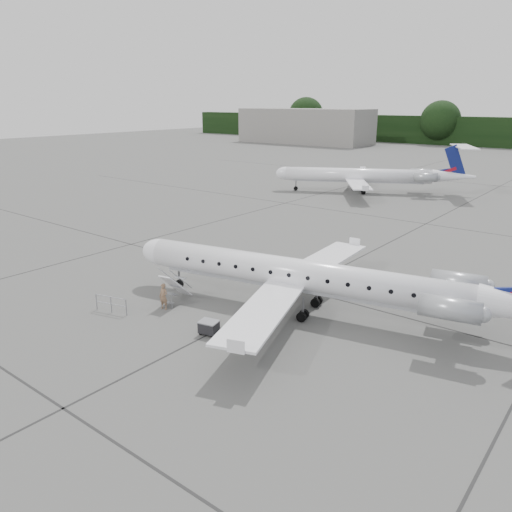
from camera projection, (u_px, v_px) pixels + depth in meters
The scene contains 8 objects.
ground at pixel (282, 338), 26.69m from camera, with size 320.00×320.00×0.00m, color #5A5A57.
terminal_building at pixel (305, 126), 149.06m from camera, with size 40.00×14.00×10.00m, color gray.
main_regional_jet at pixel (297, 259), 29.33m from camera, with size 25.33×18.24×6.49m, color white, non-canonical shape.
airstair at pixel (176, 287), 31.30m from camera, with size 0.85×2.30×2.04m, color white, non-canonical shape.
passenger at pixel (164, 296), 30.25m from camera, with size 0.59×0.39×1.62m, color #856349.
safety_railing at pixel (111, 305), 29.83m from camera, with size 2.20×0.08×1.00m, color gray, non-canonical shape.
baggage_cart at pixel (209, 327), 27.05m from camera, with size 0.96×0.78×0.83m, color black, non-canonical shape.
bg_regional_left at pixel (358, 168), 68.44m from camera, with size 25.26×18.19×6.63m, color white, non-canonical shape.
Camera 1 is at (13.86, -19.85, 12.15)m, focal length 35.00 mm.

